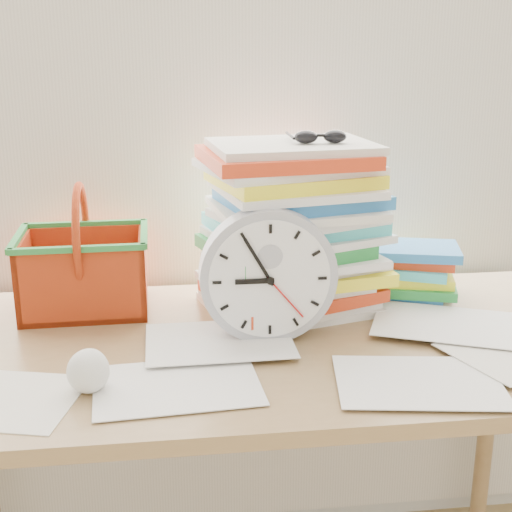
{
  "coord_description": "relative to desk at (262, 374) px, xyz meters",
  "views": [
    {
      "loc": [
        -0.18,
        0.3,
        1.33
      ],
      "look_at": [
        -0.01,
        1.6,
        0.93
      ],
      "focal_mm": 50.0,
      "sensor_mm": 36.0,
      "label": 1
    }
  ],
  "objects": [
    {
      "name": "sunglasses",
      "position": [
        0.14,
        0.13,
        0.46
      ],
      "size": [
        0.12,
        0.1,
        0.03
      ],
      "primitive_type": null,
      "rotation": [
        0.0,
        0.0,
        -0.01
      ],
      "color": "black",
      "rests_on": "paper_stack"
    },
    {
      "name": "crumpled_ball",
      "position": [
        -0.32,
        -0.17,
        0.11
      ],
      "size": [
        0.08,
        0.08,
        0.08
      ],
      "primitive_type": "sphere",
      "color": "white",
      "rests_on": "desk"
    },
    {
      "name": "paper_stack",
      "position": [
        0.08,
        0.16,
        0.26
      ],
      "size": [
        0.43,
        0.38,
        0.37
      ],
      "primitive_type": null,
      "rotation": [
        0.0,
        0.0,
        0.25
      ],
      "color": "white",
      "rests_on": "desk"
    },
    {
      "name": "curtain",
      "position": [
        0.0,
        0.38,
        0.62
      ],
      "size": [
        2.4,
        0.01,
        2.5
      ],
      "primitive_type": "cube",
      "color": "silver",
      "rests_on": "room_shell"
    },
    {
      "name": "scattered_papers",
      "position": [
        0.0,
        0.0,
        0.08
      ],
      "size": [
        1.26,
        0.42,
        0.02
      ],
      "primitive_type": null,
      "color": "white",
      "rests_on": "desk"
    },
    {
      "name": "basket",
      "position": [
        -0.37,
        0.22,
        0.21
      ],
      "size": [
        0.28,
        0.22,
        0.28
      ],
      "primitive_type": null,
      "rotation": [
        0.0,
        0.0,
        0.02
      ],
      "color": "#C43D13",
      "rests_on": "desk"
    },
    {
      "name": "clock",
      "position": [
        0.01,
        0.01,
        0.21
      ],
      "size": [
        0.27,
        0.05,
        0.27
      ],
      "primitive_type": "cylinder",
      "rotation": [
        1.57,
        0.0,
        0.0
      ],
      "color": "#A7A9B4",
      "rests_on": "desk"
    },
    {
      "name": "book_stack",
      "position": [
        0.36,
        0.21,
        0.14
      ],
      "size": [
        0.29,
        0.25,
        0.13
      ],
      "primitive_type": null,
      "rotation": [
        0.0,
        0.0,
        -0.27
      ],
      "color": "white",
      "rests_on": "desk"
    },
    {
      "name": "desk",
      "position": [
        0.0,
        0.0,
        0.0
      ],
      "size": [
        1.4,
        0.7,
        0.75
      ],
      "color": "olive",
      "rests_on": "ground"
    }
  ]
}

